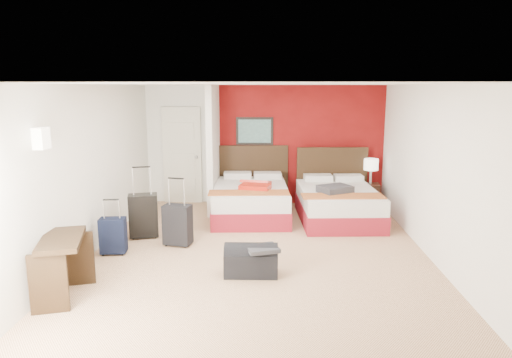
# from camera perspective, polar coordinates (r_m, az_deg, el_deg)

# --- Properties ---
(ground) EXTENTS (6.50, 6.50, 0.00)m
(ground) POSITION_cam_1_polar(r_m,az_deg,el_deg) (7.04, 0.34, -9.29)
(ground) COLOR #D4AA82
(ground) RESTS_ON ground
(room_walls) EXTENTS (5.02, 6.52, 2.50)m
(room_walls) POSITION_cam_1_polar(r_m,az_deg,el_deg) (8.26, -9.08, 2.66)
(room_walls) COLOR white
(room_walls) RESTS_ON ground
(red_accent_panel) EXTENTS (3.50, 0.04, 2.50)m
(red_accent_panel) POSITION_cam_1_polar(r_m,az_deg,el_deg) (9.91, 5.36, 4.12)
(red_accent_panel) COLOR maroon
(red_accent_panel) RESTS_ON ground
(partition_wall) EXTENTS (0.12, 1.20, 2.50)m
(partition_wall) POSITION_cam_1_polar(r_m,az_deg,el_deg) (9.36, -5.23, 3.70)
(partition_wall) COLOR silver
(partition_wall) RESTS_ON ground
(entry_door) EXTENTS (0.82, 0.06, 2.05)m
(entry_door) POSITION_cam_1_polar(r_m,az_deg,el_deg) (10.09, -9.00, 2.87)
(entry_door) COLOR silver
(entry_door) RESTS_ON ground
(bed_left) EXTENTS (1.53, 2.09, 0.60)m
(bed_left) POSITION_cam_1_polar(r_m,az_deg,el_deg) (8.97, -0.66, -2.76)
(bed_left) COLOR white
(bed_left) RESTS_ON ground
(bed_right) EXTENTS (1.51, 2.07, 0.60)m
(bed_right) POSITION_cam_1_polar(r_m,az_deg,el_deg) (8.87, 9.94, -3.11)
(bed_right) COLOR white
(bed_right) RESTS_ON ground
(red_suitcase_open) EXTENTS (0.69, 0.85, 0.09)m
(red_suitcase_open) POSITION_cam_1_polar(r_m,az_deg,el_deg) (8.79, -0.05, -0.71)
(red_suitcase_open) COLOR red
(red_suitcase_open) RESTS_ON bed_left
(jacket_bundle) EXTENTS (0.68, 0.64, 0.13)m
(jacket_bundle) POSITION_cam_1_polar(r_m,az_deg,el_deg) (8.48, 9.62, -1.24)
(jacket_bundle) COLOR #37373C
(jacket_bundle) RESTS_ON bed_right
(nightstand) EXTENTS (0.40, 0.40, 0.52)m
(nightstand) POSITION_cam_1_polar(r_m,az_deg,el_deg) (9.84, 13.68, -2.06)
(nightstand) COLOR black
(nightstand) RESTS_ON ground
(table_lamp) EXTENTS (0.34, 0.34, 0.51)m
(table_lamp) POSITION_cam_1_polar(r_m,az_deg,el_deg) (9.74, 13.82, 0.91)
(table_lamp) COLOR silver
(table_lamp) RESTS_ON nightstand
(suitcase_black) EXTENTS (0.52, 0.40, 0.70)m
(suitcase_black) POSITION_cam_1_polar(r_m,az_deg,el_deg) (7.96, -13.56, -4.52)
(suitcase_black) COLOR black
(suitcase_black) RESTS_ON ground
(suitcase_charcoal) EXTENTS (0.46, 0.34, 0.62)m
(suitcase_charcoal) POSITION_cam_1_polar(r_m,az_deg,el_deg) (7.47, -9.54, -5.71)
(suitcase_charcoal) COLOR black
(suitcase_charcoal) RESTS_ON ground
(suitcase_navy) EXTENTS (0.40, 0.27, 0.52)m
(suitcase_navy) POSITION_cam_1_polar(r_m,az_deg,el_deg) (7.33, -17.02, -6.79)
(suitcase_navy) COLOR black
(suitcase_navy) RESTS_ON ground
(duffel_bag) EXTENTS (0.71, 0.39, 0.36)m
(duffel_bag) POSITION_cam_1_polar(r_m,az_deg,el_deg) (6.30, -0.60, -10.07)
(duffel_bag) COLOR black
(duffel_bag) RESTS_ON ground
(jacket_draped) EXTENTS (0.49, 0.45, 0.05)m
(jacket_draped) POSITION_cam_1_polar(r_m,az_deg,el_deg) (6.18, 0.78, -8.48)
(jacket_draped) COLOR #313135
(jacket_draped) RESTS_ON duffel_bag
(desk) EXTENTS (0.68, 0.99, 0.75)m
(desk) POSITION_cam_1_polar(r_m,az_deg,el_deg) (6.03, -22.40, -9.99)
(desk) COLOR black
(desk) RESTS_ON ground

